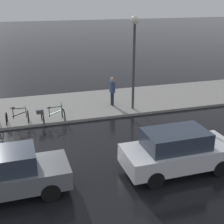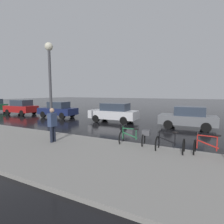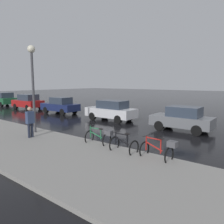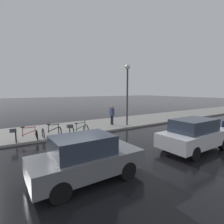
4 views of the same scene
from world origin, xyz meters
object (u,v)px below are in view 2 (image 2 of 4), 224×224
Objects in this scene: car_white at (114,112)px; pedestrian at (52,124)px; bicycle_nearest at (216,147)px; car_navy at (58,110)px; bicycle_second at (170,145)px; car_grey at (188,118)px; streetlamp at (50,73)px; car_red at (21,107)px; bicycle_third at (135,137)px.

pedestrian is (-7.42, -0.29, 0.19)m from car_white.
car_navy is at bearing 65.89° from bicycle_nearest.
car_white is (6.27, 5.64, 0.43)m from bicycle_second.
car_navy is (6.28, 12.12, 0.40)m from bicycle_second.
car_white reaches higher than bicycle_nearest.
car_white is at bearing 2.24° from pedestrian.
pedestrian reaches higher than car_grey.
bicycle_second is at bearing -87.50° from streetlamp.
bicycle_second is at bearing -109.11° from car_red.
car_navy is at bearing 62.61° from bicycle_second.
bicycle_second is 18.76m from car_red.
streetlamp is (-0.28, 6.30, 3.19)m from bicycle_second.
bicycle_nearest is 8.53m from streetlamp.
car_white is at bearing -90.12° from car_navy.
car_navy is 9.20m from streetlamp.
bicycle_second is 5.51m from pedestrian.
bicycle_third is 0.34× the size of car_white.
car_red is (0.11, 18.04, 0.06)m from car_grey.
bicycle_third is 0.27× the size of streetlamp.
bicycle_nearest is 0.38× the size of car_grey.
car_grey reaches higher than bicycle_second.
car_white reaches higher than bicycle_second.
bicycle_nearest is 0.81× the size of pedestrian.
pedestrian is at bearing 100.36° from bicycle_nearest.
car_grey is 18.04m from car_red.
car_red is at bearing 70.89° from bicycle_second.
bicycle_nearest is 0.36× the size of car_navy.
car_red is (-0.12, 12.09, 0.03)m from car_white.
pedestrian is at bearing -132.69° from streetlamp.
car_grey is (5.74, -1.92, 0.32)m from bicycle_third.
pedestrian reaches higher than car_red.
car_red reaches higher than car_navy.
car_white is 7.13m from streetlamp.
pedestrian is (-1.15, 5.35, 0.63)m from bicycle_second.
streetlamp is at bearing 47.31° from pedestrian.
car_red is at bearing 70.05° from bicycle_third.
streetlamp reaches higher than car_grey.
streetlamp reaches higher than bicycle_second.
car_white is 1.03× the size of car_navy.
car_grey is 2.11× the size of pedestrian.
streetlamp reaches higher than pedestrian.
car_red is at bearing 89.64° from car_grey.
car_red reaches higher than bicycle_nearest.
bicycle_third is 0.37× the size of car_red.
car_grey is 9.15m from pedestrian.
streetlamp reaches higher than car_white.
car_grey reaches higher than bicycle_third.
car_red is at bearing 90.59° from car_white.
car_white is at bearing 34.02° from bicycle_third.
car_grey is 5.96m from car_white.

